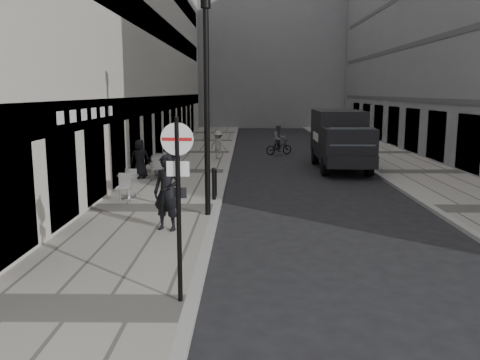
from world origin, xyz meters
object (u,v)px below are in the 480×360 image
Objects in this scene: panel_van at (340,137)px; sign_post at (178,185)px; walking_man at (167,193)px; cyclist at (279,143)px; lamppost at (207,96)px.

sign_post is at bearing -108.50° from panel_van.
cyclist is at bearing 96.01° from walking_man.
sign_post is 22.56m from cyclist.
panel_van is at bearing 74.78° from sign_post.
lamppost is (0.95, 1.75, 2.51)m from walking_man.
cyclist is at bearing 78.83° from lamppost.
walking_man is at bearing -118.61° from lamppost.
sign_post is 0.53× the size of panel_van.
cyclist is (3.13, 15.86, -2.93)m from lamppost.
lamppost is (0.00, 6.43, 1.45)m from sign_post.
panel_van reaches higher than cyclist.
lamppost is at bearing -125.73° from cyclist.
panel_van is (6.72, 11.79, 0.48)m from walking_man.
walking_man is at bearing 105.58° from sign_post.
sign_post is (0.95, -4.69, 1.07)m from walking_man.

